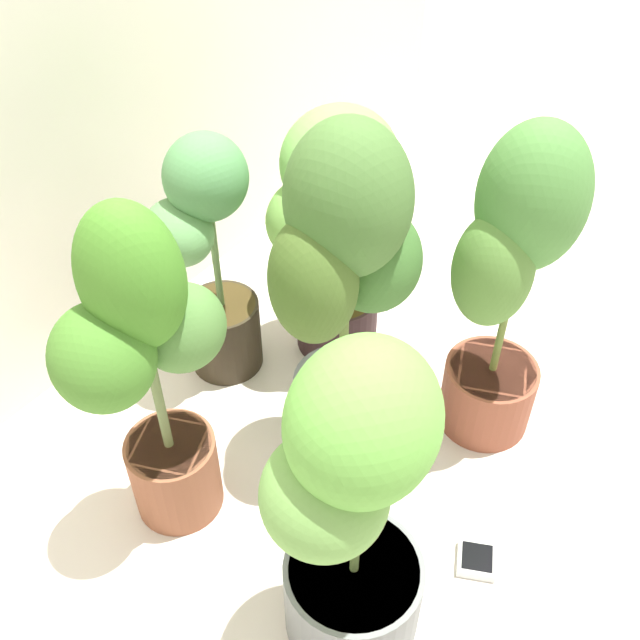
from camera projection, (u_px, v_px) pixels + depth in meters
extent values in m
plane|color=silver|center=(383.00, 472.00, 1.74)|extent=(8.00, 8.00, 0.00)
cylinder|color=brown|center=(175.00, 473.00, 1.62)|extent=(0.19, 0.19, 0.20)
cylinder|color=#3D3625|center=(169.00, 446.00, 1.56)|extent=(0.18, 0.18, 0.02)
cylinder|color=olive|center=(150.00, 359.00, 1.38)|extent=(0.02, 0.02, 0.52)
ellipsoid|color=#468427|center=(131.00, 278.00, 1.24)|extent=(0.21, 0.22, 0.30)
ellipsoid|color=#47802B|center=(103.00, 357.00, 1.29)|extent=(0.27, 0.27, 0.21)
ellipsoid|color=#53823E|center=(182.00, 328.00, 1.38)|extent=(0.21, 0.20, 0.18)
cylinder|color=slate|center=(342.00, 408.00, 1.75)|extent=(0.23, 0.23, 0.21)
cylinder|color=#3F341D|center=(343.00, 381.00, 1.69)|extent=(0.21, 0.21, 0.02)
cylinder|color=olive|center=(346.00, 287.00, 1.49)|extent=(0.02, 0.02, 0.55)
ellipsoid|color=#466E32|center=(348.00, 200.00, 1.35)|extent=(0.25, 0.26, 0.32)
ellipsoid|color=#496628|center=(313.00, 281.00, 1.41)|extent=(0.25, 0.26, 0.28)
ellipsoid|color=#3D6B2E|center=(372.00, 259.00, 1.49)|extent=(0.26, 0.26, 0.23)
cylinder|color=brown|center=(487.00, 394.00, 1.80)|extent=(0.22, 0.22, 0.18)
cylinder|color=#423122|center=(492.00, 370.00, 1.75)|extent=(0.20, 0.20, 0.02)
cylinder|color=olive|center=(514.00, 280.00, 1.56)|extent=(0.02, 0.02, 0.54)
ellipsoid|color=#4A813A|center=(533.00, 198.00, 1.41)|extent=(0.31, 0.31, 0.32)
ellipsoid|color=#548137|center=(493.00, 270.00, 1.48)|extent=(0.23, 0.23, 0.27)
cylinder|color=#332022|center=(337.00, 318.00, 2.01)|extent=(0.22, 0.22, 0.17)
cylinder|color=#463617|center=(337.00, 296.00, 1.96)|extent=(0.20, 0.20, 0.02)
cylinder|color=#57744C|center=(339.00, 225.00, 1.80)|extent=(0.02, 0.02, 0.45)
ellipsoid|color=#71B352|center=(340.00, 163.00, 1.68)|extent=(0.36, 0.35, 0.26)
ellipsoid|color=#79B24F|center=(309.00, 220.00, 1.72)|extent=(0.27, 0.26, 0.20)
ellipsoid|color=#6FAC4D|center=(367.00, 200.00, 1.81)|extent=(0.27, 0.27, 0.20)
ellipsoid|color=#84BA47|center=(360.00, 245.00, 1.81)|extent=(0.26, 0.25, 0.17)
cylinder|color=#31281A|center=(225.00, 333.00, 1.94)|extent=(0.19, 0.19, 0.21)
cylinder|color=#423318|center=(222.00, 306.00, 1.87)|extent=(0.17, 0.17, 0.02)
cylinder|color=#5E814A|center=(213.00, 236.00, 1.73)|extent=(0.02, 0.02, 0.42)
ellipsoid|color=#538F53|center=(206.00, 177.00, 1.62)|extent=(0.24, 0.23, 0.20)
ellipsoid|color=#609657|center=(179.00, 232.00, 1.65)|extent=(0.22, 0.23, 0.15)
cylinder|color=slate|center=(352.00, 594.00, 1.42)|extent=(0.26, 0.26, 0.20)
cylinder|color=#47281F|center=(354.00, 570.00, 1.36)|extent=(0.24, 0.24, 0.02)
cylinder|color=olive|center=(359.00, 493.00, 1.19)|extent=(0.02, 0.02, 0.48)
ellipsoid|color=#67B043|center=(363.00, 421.00, 1.06)|extent=(0.29, 0.27, 0.26)
ellipsoid|color=#70A84E|center=(325.00, 495.00, 1.12)|extent=(0.24, 0.23, 0.21)
cube|color=white|center=(476.00, 560.00, 1.57)|extent=(0.11, 0.11, 0.02)
cube|color=black|center=(477.00, 557.00, 1.56)|extent=(0.09, 0.09, 0.00)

